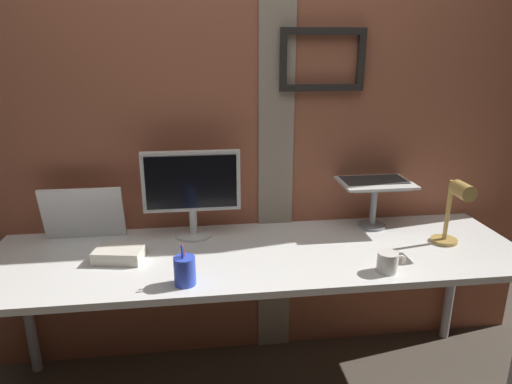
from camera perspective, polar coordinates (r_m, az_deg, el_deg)
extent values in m
plane|color=#4C4238|center=(2.47, -2.42, -22.96)|extent=(6.00, 6.00, 0.00)
cube|color=#9E563D|center=(2.27, -3.61, 7.35)|extent=(3.30, 0.12, 2.41)
cube|color=gray|center=(2.24, 2.55, 7.19)|extent=(0.17, 0.01, 2.41)
cube|color=black|center=(2.23, 8.53, 19.41)|extent=(0.41, 0.03, 0.03)
cube|color=black|center=(2.24, 8.23, 12.88)|extent=(0.41, 0.03, 0.03)
cube|color=black|center=(2.19, 3.44, 16.26)|extent=(0.03, 0.03, 0.22)
cube|color=black|center=(2.29, 13.09, 15.92)|extent=(0.03, 0.03, 0.22)
cube|color=white|center=(2.04, 0.36, -7.96)|extent=(2.39, 0.69, 0.03)
cylinder|color=#B2B2B7|center=(2.61, -26.83, -13.13)|extent=(0.05, 0.05, 0.71)
cylinder|color=#B2B2B7|center=(2.82, 23.39, -10.33)|extent=(0.05, 0.05, 0.71)
cylinder|color=silver|center=(2.22, -7.84, -5.29)|extent=(0.18, 0.18, 0.01)
cylinder|color=silver|center=(2.20, -7.91, -3.72)|extent=(0.04, 0.04, 0.12)
cube|color=silver|center=(2.14, -8.13, 1.36)|extent=(0.46, 0.04, 0.29)
cube|color=black|center=(2.12, -8.14, 1.21)|extent=(0.42, 0.00, 0.25)
cylinder|color=gray|center=(2.38, 14.38, -4.10)|extent=(0.14, 0.14, 0.01)
cylinder|color=gray|center=(2.35, 14.58, -1.62)|extent=(0.03, 0.03, 0.21)
cube|color=gray|center=(2.31, 14.78, 0.91)|extent=(0.28, 0.22, 0.01)
cube|color=silver|center=(2.31, 14.80, 1.17)|extent=(0.35, 0.26, 0.01)
cube|color=#2D2D30|center=(2.33, 14.63, 1.49)|extent=(0.31, 0.17, 0.00)
cube|color=silver|center=(2.42, 13.67, 4.60)|extent=(0.35, 0.05, 0.20)
cube|color=black|center=(2.42, 13.73, 4.53)|extent=(0.32, 0.04, 0.17)
cube|color=white|center=(2.27, -20.95, -2.55)|extent=(0.37, 0.07, 0.26)
cylinder|color=tan|center=(2.31, 22.59, -5.64)|extent=(0.12, 0.12, 0.02)
cylinder|color=tan|center=(2.26, 23.03, -2.13)|extent=(0.02, 0.02, 0.28)
cylinder|color=tan|center=(2.15, 24.59, 0.15)|extent=(0.07, 0.11, 0.07)
cylinder|color=blue|center=(1.77, -8.95, -9.78)|extent=(0.08, 0.08, 0.11)
cylinder|color=blue|center=(1.75, -9.15, -8.99)|extent=(0.02, 0.01, 0.16)
cylinder|color=red|center=(1.77, -8.95, -8.79)|extent=(0.02, 0.01, 0.15)
cylinder|color=silver|center=(1.93, 16.22, -8.48)|extent=(0.08, 0.08, 0.08)
torus|color=silver|center=(1.95, 17.71, -8.21)|extent=(0.05, 0.01, 0.05)
cube|color=silver|center=(2.04, -16.81, -7.48)|extent=(0.22, 0.17, 0.05)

